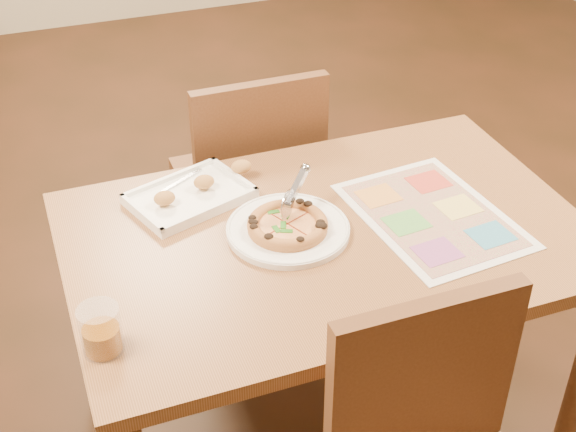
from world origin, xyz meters
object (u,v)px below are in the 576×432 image
object	(u,v)px
pizza_cutter	(294,192)
menu	(432,215)
chair_far	(253,166)
pizza	(288,225)
appetizer_tray	(193,194)
dining_table	(326,258)
plate	(288,230)
glass_tumbler	(101,333)

from	to	relation	value
pizza_cutter	menu	bearing A→B (deg)	-63.17
chair_far	pizza	distance (m)	0.61
chair_far	pizza	size ratio (longest dim) A/B	2.32
chair_far	pizza_cutter	distance (m)	0.58
pizza_cutter	appetizer_tray	bearing A→B (deg)	94.10
pizza	pizza_cutter	size ratio (longest dim) A/B	1.72
pizza	pizza_cutter	world-z (taller)	pizza_cutter
chair_far	pizza_cutter	size ratio (longest dim) A/B	3.99
chair_far	appetizer_tray	size ratio (longest dim) A/B	1.28
dining_table	menu	world-z (taller)	menu
plate	appetizer_tray	xyz separation A→B (m)	(-0.18, 0.23, 0.01)
dining_table	pizza_cutter	xyz separation A→B (m)	(-0.06, 0.07, 0.17)
pizza_cutter	pizza	bearing A→B (deg)	-170.19
pizza	appetizer_tray	xyz separation A→B (m)	(-0.18, 0.24, -0.01)
dining_table	plate	distance (m)	0.14
appetizer_tray	plate	bearing A→B (deg)	-51.25
dining_table	menu	xyz separation A→B (m)	(0.28, -0.03, 0.09)
plate	pizza	bearing A→B (deg)	-118.48
dining_table	glass_tumbler	world-z (taller)	glass_tumbler
plate	appetizer_tray	bearing A→B (deg)	128.75
chair_far	glass_tumbler	world-z (taller)	chair_far
pizza_cutter	menu	size ratio (longest dim) A/B	0.25
pizza_cutter	appetizer_tray	world-z (taller)	pizza_cutter
plate	pizza	distance (m)	0.02
plate	appetizer_tray	size ratio (longest dim) A/B	0.84
pizza	pizza_cutter	xyz separation A→B (m)	(0.04, 0.05, 0.06)
pizza_cutter	plate	bearing A→B (deg)	-171.00
chair_far	appetizer_tray	xyz separation A→B (m)	(-0.28, -0.34, 0.17)
chair_far	glass_tumbler	distance (m)	1.04
plate	dining_table	bearing A→B (deg)	-17.40
chair_far	pizza	world-z (taller)	chair_far
glass_tumbler	menu	bearing A→B (deg)	12.20
pizza	appetizer_tray	distance (m)	0.30
pizza_cutter	dining_table	bearing A→B (deg)	-96.17
chair_far	menu	bearing A→B (deg)	113.83
pizza	pizza_cutter	distance (m)	0.08
dining_table	pizza	xyz separation A→B (m)	(-0.10, 0.02, 0.11)
dining_table	appetizer_tray	distance (m)	0.39
appetizer_tray	menu	xyz separation A→B (m)	(0.56, -0.29, -0.01)
appetizer_tray	pizza_cutter	bearing A→B (deg)	-40.41
pizza_cutter	appetizer_tray	distance (m)	0.29
glass_tumbler	pizza_cutter	bearing A→B (deg)	29.12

